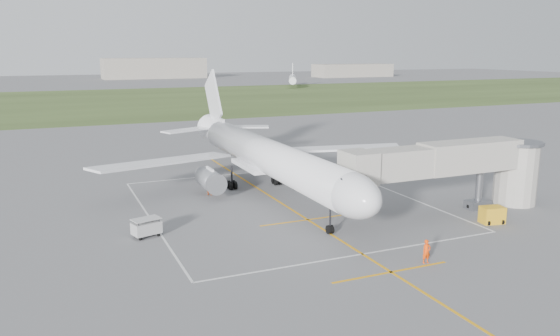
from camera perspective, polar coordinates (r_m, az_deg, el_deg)
name	(u,v)px	position (r m, az deg, el deg)	size (l,w,h in m)	color
ground	(269,195)	(62.08, -1.18, -2.87)	(700.00, 700.00, 0.00)	#5B5A5D
grass_strip	(119,101)	(187.59, -16.49, 6.72)	(700.00, 120.00, 0.02)	#364920
apron_markings	(290,209)	(56.93, 1.05, -4.26)	(28.20, 60.00, 0.01)	orange
airliner	(266,156)	(61.77, -1.46, 1.23)	(38.93, 46.75, 13.52)	white
jet_bridge	(463,166)	(58.01, 18.61, 0.23)	(23.40, 5.00, 7.20)	gray
gpu_unit	(492,215)	(55.84, 21.29, -4.60)	(2.36, 1.86, 1.60)	gold
baggage_cart	(146,227)	(49.72, -13.78, -6.05)	(2.70, 2.04, 1.67)	#B5B5B5
ramp_worker_nose	(427,251)	(43.98, 15.06, -8.42)	(0.69, 0.45, 1.88)	#FC4307
ramp_worker_wing	(209,186)	(62.63, -7.39, -1.92)	(0.95, 0.74, 1.95)	#F45E07
distant_hangars	(54,72)	(320.97, -22.52, 9.27)	(345.00, 49.00, 12.00)	gray
distant_aircraft	(89,84)	(229.45, -19.29, 8.33)	(192.15, 34.44, 8.85)	white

